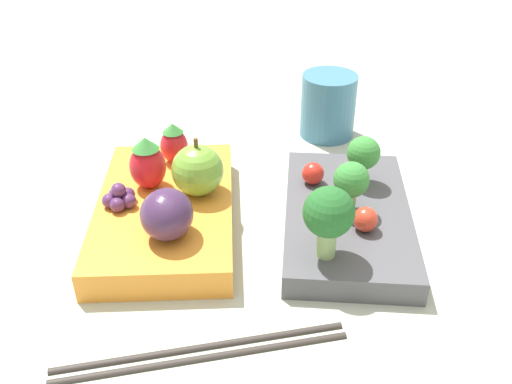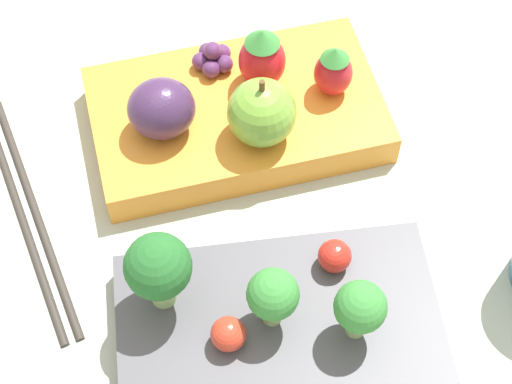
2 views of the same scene
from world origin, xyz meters
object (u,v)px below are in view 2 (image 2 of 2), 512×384
Objects in this scene: broccoli_floret_1 at (158,268)px; cherry_tomato_1 at (228,334)px; broccoli_floret_2 at (273,296)px; strawberry_1 at (262,58)px; grape_cluster at (213,58)px; bento_box_savoury at (278,325)px; apple at (261,113)px; chopsticks_pair at (27,212)px; bento_box_fruit at (237,115)px; strawberry_0 at (333,71)px; cherry_tomato_0 at (335,256)px; broccoli_floret_0 at (360,308)px; plum at (161,109)px.

broccoli_floret_1 is 0.06m from cherry_tomato_1.
broccoli_floret_2 is 0.94× the size of strawberry_1.
broccoli_floret_1 reaches higher than grape_cluster.
apple reaches higher than bento_box_savoury.
bento_box_fruit is at bearing -161.81° from chopsticks_pair.
strawberry_0 is (-0.06, -0.03, -0.00)m from apple.
bento_box_fruit is 1.04× the size of chopsticks_pair.
cherry_tomato_0 is 1.00× the size of cherry_tomato_1.
strawberry_1 is (0.02, -0.20, -0.00)m from broccoli_floret_0.
grape_cluster is at bearing -95.89° from cherry_tomato_1.
broccoli_floret_2 is 1.03× the size of plum.
grape_cluster is at bearing -129.98° from plum.
strawberry_1 is at bearing -105.73° from cherry_tomato_1.
broccoli_floret_0 is 1.00× the size of broccoli_floret_2.
broccoli_floret_0 is at bearing 96.29° from strawberry_1.
bento_box_savoury is 4.35× the size of plum.
bento_box_savoury is 0.19m from chopsticks_pair.
strawberry_1 is 0.08m from plum.
cherry_tomato_0 and cherry_tomato_1 have the same top height.
broccoli_floret_0 is at bearing 101.48° from apple.
chopsticks_pair is (0.17, 0.02, -0.05)m from apple.
plum is 0.12m from chopsticks_pair.
plum reaches higher than cherry_tomato_0.
strawberry_1 is (-0.02, -0.02, 0.04)m from bento_box_fruit.
plum is (0.08, 0.03, -0.00)m from strawberry_1.
broccoli_floret_0 reaches higher than bento_box_fruit.
broccoli_floret_2 is 1.57× the size of grape_cluster.
strawberry_0 reaches higher than chopsticks_pair.
strawberry_0 is at bearing -112.71° from bento_box_savoury.
apple is 0.07m from strawberry_0.
strawberry_1 reaches higher than grape_cluster.
broccoli_floret_1 is 2.87× the size of cherry_tomato_1.
plum is at bearing -14.52° from apple.
cherry_tomato_0 is at bearing 127.26° from plum.
chopsticks_pair is at bearing -46.15° from cherry_tomato_1.
broccoli_floret_1 is at bearing 83.34° from plum.
grape_cluster is (0.01, -0.20, -0.02)m from broccoli_floret_2.
broccoli_floret_1 is 1.20× the size of strawberry_1.
cherry_tomato_1 is 0.16m from apple.
cherry_tomato_1 is (-0.04, 0.04, -0.03)m from broccoli_floret_1.
broccoli_floret_2 reaches higher than bento_box_savoury.
bento_box_savoury is at bearing 36.37° from cherry_tomato_0.
cherry_tomato_0 is 0.11m from apple.
cherry_tomato_0 is at bearing -146.52° from broccoli_floret_2.
broccoli_floret_1 is at bearing 133.44° from chopsticks_pair.
plum is (0.09, -0.12, 0.02)m from cherry_tomato_0.
plum reaches higher than cherry_tomato_1.
strawberry_1 reaches higher than chopsticks_pair.
broccoli_floret_0 is at bearing 81.95° from strawberry_0.
cherry_tomato_0 is 0.16m from plum.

